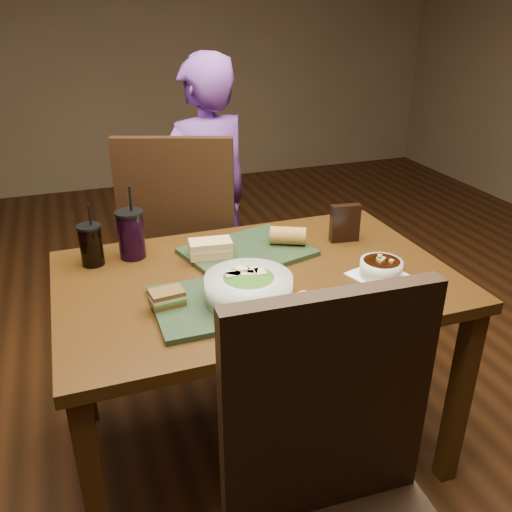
# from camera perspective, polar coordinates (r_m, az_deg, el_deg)

# --- Properties ---
(ground) EXTENTS (6.00, 6.00, 0.00)m
(ground) POSITION_cam_1_polar(r_m,az_deg,el_deg) (2.26, 0.00, -19.17)
(ground) COLOR #381C0B
(ground) RESTS_ON ground
(dining_table) EXTENTS (1.30, 0.85, 0.75)m
(dining_table) POSITION_cam_1_polar(r_m,az_deg,el_deg) (1.85, 0.00, -4.48)
(dining_table) COLOR #41260D
(dining_table) RESTS_ON ground
(chair_far) EXTENTS (0.61, 0.62, 1.10)m
(chair_far) POSITION_cam_1_polar(r_m,az_deg,el_deg) (2.43, -8.71, 1.50)
(chair_far) COLOR black
(chair_far) RESTS_ON ground
(diner) EXTENTS (0.59, 0.48, 1.39)m
(diner) POSITION_cam_1_polar(r_m,az_deg,el_deg) (2.61, -5.26, 5.39)
(diner) COLOR #693490
(diner) RESTS_ON ground
(tray_near) EXTENTS (0.42, 0.32, 0.02)m
(tray_near) POSITION_cam_1_polar(r_m,az_deg,el_deg) (1.64, -3.32, -4.87)
(tray_near) COLOR #21311C
(tray_near) RESTS_ON dining_table
(tray_far) EXTENTS (0.49, 0.42, 0.02)m
(tray_far) POSITION_cam_1_polar(r_m,az_deg,el_deg) (1.95, -0.91, 0.43)
(tray_far) COLOR #21311C
(tray_far) RESTS_ON dining_table
(salad_bowl) EXTENTS (0.26, 0.26, 0.09)m
(salad_bowl) POSITION_cam_1_polar(r_m,az_deg,el_deg) (1.61, -0.79, -3.26)
(salad_bowl) COLOR silver
(salad_bowl) RESTS_ON tray_near
(soup_bowl) EXTENTS (0.21, 0.21, 0.07)m
(soup_bowl) POSITION_cam_1_polar(r_m,az_deg,el_deg) (1.83, 13.02, -1.25)
(soup_bowl) COLOR white
(soup_bowl) RESTS_ON dining_table
(sandwich_near) EXTENTS (0.10, 0.08, 0.05)m
(sandwich_near) POSITION_cam_1_polar(r_m,az_deg,el_deg) (1.62, -9.33, -4.34)
(sandwich_near) COLOR #593819
(sandwich_near) RESTS_ON tray_near
(sandwich_far) EXTENTS (0.16, 0.10, 0.06)m
(sandwich_far) POSITION_cam_1_polar(r_m,az_deg,el_deg) (1.90, -4.82, 0.81)
(sandwich_far) COLOR tan
(sandwich_far) RESTS_ON tray_far
(baguette_near) EXTENTS (0.13, 0.09, 0.06)m
(baguette_near) POSITION_cam_1_polar(r_m,az_deg,el_deg) (1.54, 3.59, -5.27)
(baguette_near) COLOR #AD7533
(baguette_near) RESTS_ON tray_near
(baguette_far) EXTENTS (0.15, 0.12, 0.07)m
(baguette_far) POSITION_cam_1_polar(r_m,az_deg,el_deg) (1.99, 3.39, 2.15)
(baguette_far) COLOR #AD7533
(baguette_far) RESTS_ON tray_far
(cup_cola) EXTENTS (0.08, 0.08, 0.22)m
(cup_cola) POSITION_cam_1_polar(r_m,az_deg,el_deg) (1.94, -16.96, 1.13)
(cup_cola) COLOR black
(cup_cola) RESTS_ON dining_table
(cup_berry) EXTENTS (0.10, 0.10, 0.27)m
(cup_berry) POSITION_cam_1_polar(r_m,az_deg,el_deg) (1.95, -13.02, 2.25)
(cup_berry) COLOR black
(cup_berry) RESTS_ON dining_table
(chip_bag) EXTENTS (0.11, 0.05, 0.14)m
(chip_bag) POSITION_cam_1_polar(r_m,az_deg,el_deg) (2.07, 9.34, 3.43)
(chip_bag) COLOR black
(chip_bag) RESTS_ON dining_table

